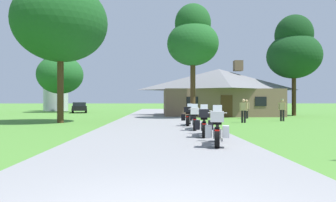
{
  "coord_description": "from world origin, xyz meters",
  "views": [
    {
      "loc": [
        0.02,
        -3.39,
        1.47
      ],
      "look_at": [
        0.84,
        22.48,
        1.53
      ],
      "focal_mm": 32.98,
      "sensor_mm": 36.0,
      "label": 1
    }
  ],
  "objects_px": {
    "bystander_tan_shirt_beside_signpost": "(282,109)",
    "tree_left_far": "(60,69)",
    "motorcycle_green_third_in_row": "(195,119)",
    "tree_left_near": "(60,11)",
    "tree_right_of_lodge": "(294,50)",
    "metal_silo_distant": "(56,86)",
    "parked_black_suv_far_left": "(79,107)",
    "motorcycle_blue_farthest_in_row": "(188,116)",
    "bystander_tan_shirt_by_tree": "(244,109)",
    "motorcycle_orange_nearest_to_camera": "(217,129)",
    "bystander_tan_shirt_near_lodge": "(246,108)",
    "motorcycle_orange_second_in_row": "(204,123)",
    "tree_by_lodge_front": "(193,38)"
  },
  "relations": [
    {
      "from": "metal_silo_distant",
      "to": "parked_black_suv_far_left",
      "type": "distance_m",
      "value": 10.84
    },
    {
      "from": "parked_black_suv_far_left",
      "to": "motorcycle_blue_farthest_in_row",
      "type": "bearing_deg",
      "value": -76.05
    },
    {
      "from": "motorcycle_blue_farthest_in_row",
      "to": "tree_by_lodge_front",
      "type": "bearing_deg",
      "value": 92.74
    },
    {
      "from": "tree_right_of_lodge",
      "to": "tree_left_far",
      "type": "bearing_deg",
      "value": 158.03
    },
    {
      "from": "tree_right_of_lodge",
      "to": "metal_silo_distant",
      "type": "relative_size",
      "value": 1.33
    },
    {
      "from": "bystander_tan_shirt_beside_signpost",
      "to": "motorcycle_green_third_in_row",
      "type": "bearing_deg",
      "value": 68.2
    },
    {
      "from": "tree_left_far",
      "to": "parked_black_suv_far_left",
      "type": "height_order",
      "value": "tree_left_far"
    },
    {
      "from": "metal_silo_distant",
      "to": "tree_left_far",
      "type": "bearing_deg",
      "value": -66.98
    },
    {
      "from": "tree_right_of_lodge",
      "to": "metal_silo_distant",
      "type": "distance_m",
      "value": 35.6
    },
    {
      "from": "motorcycle_green_third_in_row",
      "to": "bystander_tan_shirt_by_tree",
      "type": "relative_size",
      "value": 1.25
    },
    {
      "from": "metal_silo_distant",
      "to": "tree_by_lodge_front",
      "type": "bearing_deg",
      "value": -50.48
    },
    {
      "from": "motorcycle_green_third_in_row",
      "to": "metal_silo_distant",
      "type": "height_order",
      "value": "metal_silo_distant"
    },
    {
      "from": "bystander_tan_shirt_by_tree",
      "to": "metal_silo_distant",
      "type": "distance_m",
      "value": 36.37
    },
    {
      "from": "bystander_tan_shirt_near_lodge",
      "to": "metal_silo_distant",
      "type": "xyz_separation_m",
      "value": [
        -24.14,
        23.1,
        3.12
      ]
    },
    {
      "from": "bystander_tan_shirt_beside_signpost",
      "to": "tree_left_far",
      "type": "relative_size",
      "value": 0.17
    },
    {
      "from": "tree_by_lodge_front",
      "to": "metal_silo_distant",
      "type": "xyz_separation_m",
      "value": [
        -19.37,
        23.49,
        -2.9
      ]
    },
    {
      "from": "bystander_tan_shirt_beside_signpost",
      "to": "tree_left_far",
      "type": "distance_m",
      "value": 31.44
    },
    {
      "from": "tree_right_of_lodge",
      "to": "metal_silo_distant",
      "type": "bearing_deg",
      "value": 150.31
    },
    {
      "from": "motorcycle_orange_nearest_to_camera",
      "to": "bystander_tan_shirt_near_lodge",
      "type": "height_order",
      "value": "bystander_tan_shirt_near_lodge"
    },
    {
      "from": "motorcycle_green_third_in_row",
      "to": "motorcycle_blue_farthest_in_row",
      "type": "xyz_separation_m",
      "value": [
        -0.06,
        2.72,
        -0.01
      ]
    },
    {
      "from": "motorcycle_orange_nearest_to_camera",
      "to": "motorcycle_blue_farthest_in_row",
      "type": "bearing_deg",
      "value": 101.88
    },
    {
      "from": "motorcycle_orange_second_in_row",
      "to": "tree_by_lodge_front",
      "type": "bearing_deg",
      "value": 94.11
    },
    {
      "from": "tree_by_lodge_front",
      "to": "tree_right_of_lodge",
      "type": "height_order",
      "value": "tree_right_of_lodge"
    },
    {
      "from": "motorcycle_orange_nearest_to_camera",
      "to": "motorcycle_blue_farthest_in_row",
      "type": "relative_size",
      "value": 1.0
    },
    {
      "from": "tree_left_near",
      "to": "tree_left_far",
      "type": "bearing_deg",
      "value": 107.54
    },
    {
      "from": "tree_left_far",
      "to": "bystander_tan_shirt_near_lodge",
      "type": "bearing_deg",
      "value": -38.16
    },
    {
      "from": "motorcycle_blue_farthest_in_row",
      "to": "bystander_tan_shirt_beside_signpost",
      "type": "xyz_separation_m",
      "value": [
        7.57,
        4.7,
        0.34
      ]
    },
    {
      "from": "motorcycle_green_third_in_row",
      "to": "tree_left_near",
      "type": "relative_size",
      "value": 0.17
    },
    {
      "from": "bystander_tan_shirt_beside_signpost",
      "to": "metal_silo_distant",
      "type": "distance_m",
      "value": 37.36
    },
    {
      "from": "motorcycle_blue_farthest_in_row",
      "to": "tree_left_far",
      "type": "height_order",
      "value": "tree_left_far"
    },
    {
      "from": "bystander_tan_shirt_by_tree",
      "to": "tree_right_of_lodge",
      "type": "relative_size",
      "value": 0.16
    },
    {
      "from": "motorcycle_orange_nearest_to_camera",
      "to": "bystander_tan_shirt_near_lodge",
      "type": "distance_m",
      "value": 17.93
    },
    {
      "from": "motorcycle_orange_nearest_to_camera",
      "to": "motorcycle_green_third_in_row",
      "type": "bearing_deg",
      "value": 101.62
    },
    {
      "from": "motorcycle_blue_farthest_in_row",
      "to": "bystander_tan_shirt_by_tree",
      "type": "bearing_deg",
      "value": 47.24
    },
    {
      "from": "motorcycle_blue_farthest_in_row",
      "to": "metal_silo_distant",
      "type": "xyz_separation_m",
      "value": [
        -18.2,
        31.57,
        3.44
      ]
    },
    {
      "from": "motorcycle_orange_second_in_row",
      "to": "metal_silo_distant",
      "type": "xyz_separation_m",
      "value": [
        -18.27,
        37.37,
        3.44
      ]
    },
    {
      "from": "motorcycle_orange_nearest_to_camera",
      "to": "motorcycle_green_third_in_row",
      "type": "distance_m",
      "value": 5.76
    },
    {
      "from": "bystander_tan_shirt_beside_signpost",
      "to": "bystander_tan_shirt_by_tree",
      "type": "bearing_deg",
      "value": 49.38
    },
    {
      "from": "tree_left_far",
      "to": "tree_left_near",
      "type": "height_order",
      "value": "tree_left_near"
    },
    {
      "from": "motorcycle_blue_farthest_in_row",
      "to": "tree_by_lodge_front",
      "type": "relative_size",
      "value": 0.21
    },
    {
      "from": "tree_left_near",
      "to": "bystander_tan_shirt_by_tree",
      "type": "bearing_deg",
      "value": -1.32
    },
    {
      "from": "tree_by_lodge_front",
      "to": "tree_right_of_lodge",
      "type": "xyz_separation_m",
      "value": [
        11.45,
        5.92,
        0.06
      ]
    },
    {
      "from": "bystander_tan_shirt_beside_signpost",
      "to": "tree_right_of_lodge",
      "type": "height_order",
      "value": "tree_right_of_lodge"
    },
    {
      "from": "tree_left_far",
      "to": "motorcycle_orange_second_in_row",
      "type": "bearing_deg",
      "value": -63.37
    },
    {
      "from": "tree_left_far",
      "to": "motorcycle_orange_nearest_to_camera",
      "type": "bearing_deg",
      "value": -65.17
    },
    {
      "from": "bystander_tan_shirt_beside_signpost",
      "to": "parked_black_suv_far_left",
      "type": "distance_m",
      "value": 27.08
    },
    {
      "from": "motorcycle_orange_second_in_row",
      "to": "tree_left_far",
      "type": "bearing_deg",
      "value": 125.3
    },
    {
      "from": "motorcycle_orange_nearest_to_camera",
      "to": "bystander_tan_shirt_beside_signpost",
      "type": "xyz_separation_m",
      "value": [
        7.47,
        13.17,
        0.34
      ]
    },
    {
      "from": "tree_left_near",
      "to": "tree_right_of_lodge",
      "type": "relative_size",
      "value": 1.12
    },
    {
      "from": "motorcycle_green_third_in_row",
      "to": "parked_black_suv_far_left",
      "type": "height_order",
      "value": "parked_black_suv_far_left"
    }
  ]
}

